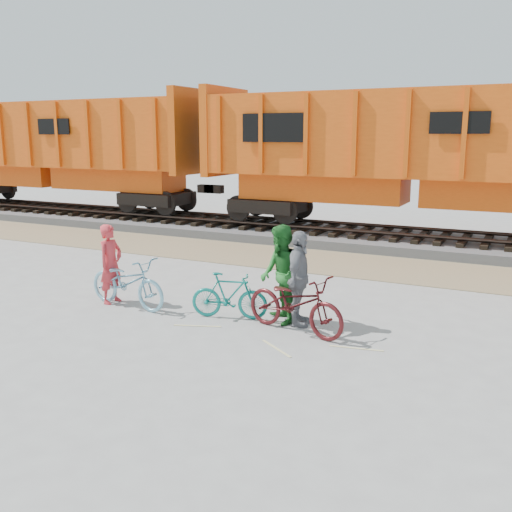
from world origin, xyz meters
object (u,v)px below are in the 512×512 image
at_px(hopper_car_center, 417,152).
at_px(bicycle_teal, 229,296).
at_px(hopper_car_left, 58,147).
at_px(person_man, 281,275).
at_px(bicycle_blue, 127,282).
at_px(person_woman, 299,279).
at_px(person_solo, 111,264).
at_px(bicycle_maroon, 295,303).

bearing_deg(hopper_car_center, bicycle_teal, -100.47).
relative_size(hopper_car_left, person_man, 7.46).
bearing_deg(bicycle_blue, hopper_car_left, 57.00).
distance_m(hopper_car_left, bicycle_teal, 16.33).
bearing_deg(person_woman, hopper_car_center, -12.79).
xyz_separation_m(hopper_car_left, hopper_car_center, (15.00, 0.00, 0.00)).
bearing_deg(person_solo, hopper_car_center, -24.69).
bearing_deg(bicycle_blue, person_woman, -75.21).
relative_size(hopper_car_center, person_solo, 8.32).
relative_size(bicycle_teal, person_man, 0.81).
xyz_separation_m(bicycle_blue, person_man, (3.26, 0.46, 0.41)).
xyz_separation_m(hopper_car_left, bicycle_teal, (13.32, -9.11, -2.55)).
xyz_separation_m(hopper_car_center, bicycle_maroon, (-0.23, -9.30, -2.46)).
bearing_deg(person_solo, bicycle_maroon, -89.40).
height_order(bicycle_teal, person_woman, person_woman).
relative_size(hopper_car_left, person_woman, 7.80).
height_order(bicycle_maroon, person_man, person_man).
bearing_deg(person_woman, bicycle_maroon, -176.63).
xyz_separation_m(person_solo, person_man, (3.76, 0.36, 0.10)).
height_order(hopper_car_left, hopper_car_center, same).
bearing_deg(person_man, person_solo, -124.95).
height_order(hopper_car_center, person_woman, hopper_car_center).
relative_size(hopper_car_left, bicycle_teal, 9.27).
xyz_separation_m(hopper_car_left, bicycle_maroon, (14.77, -9.30, -2.46)).
height_order(person_man, person_woman, person_man).
bearing_deg(hopper_car_center, bicycle_maroon, -91.41).
xyz_separation_m(bicycle_teal, person_woman, (1.35, 0.21, 0.44)).
xyz_separation_m(hopper_car_left, person_woman, (14.67, -8.90, -2.11)).
distance_m(person_man, person_woman, 0.36).
distance_m(hopper_car_left, bicycle_maroon, 17.63).
distance_m(bicycle_maroon, person_solo, 4.23).
xyz_separation_m(hopper_car_left, person_solo, (10.56, -9.27, -2.16)).
relative_size(bicycle_maroon, person_woman, 1.15).
height_order(hopper_car_center, person_man, hopper_car_center).
bearing_deg(hopper_car_center, bicycle_blue, -112.83).
relative_size(bicycle_blue, person_woman, 1.12).
bearing_deg(bicycle_teal, hopper_car_left, 40.62).
distance_m(hopper_car_center, bicycle_blue, 10.47).
distance_m(bicycle_teal, person_woman, 1.44).
relative_size(bicycle_teal, person_solo, 0.90).
xyz_separation_m(hopper_car_left, bicycle_blue, (11.06, -9.37, -2.48)).
relative_size(hopper_car_center, person_woman, 7.80).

